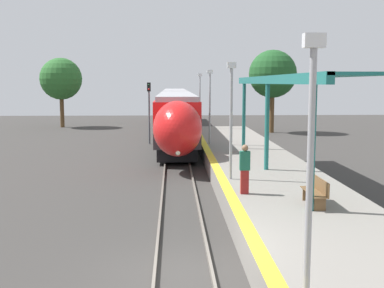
{
  "coord_description": "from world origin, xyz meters",
  "views": [
    {
      "loc": [
        -0.24,
        -11.57,
        4.81
      ],
      "look_at": [
        0.55,
        8.41,
        2.26
      ],
      "focal_mm": 45.0,
      "sensor_mm": 36.0,
      "label": 1
    }
  ],
  "objects_px": {
    "railway_signal": "(149,107)",
    "lamppost_far": "(210,101)",
    "train": "(175,110)",
    "lamppost_farthest": "(200,96)",
    "platform_bench": "(317,191)",
    "lamppost_near": "(311,152)",
    "lamppost_mid": "(231,112)",
    "person_waiting": "(245,168)"
  },
  "relations": [
    {
      "from": "railway_signal",
      "to": "lamppost_far",
      "type": "relative_size",
      "value": 1.02
    },
    {
      "from": "train",
      "to": "lamppost_farthest",
      "type": "bearing_deg",
      "value": -46.63
    },
    {
      "from": "platform_bench",
      "to": "lamppost_farthest",
      "type": "relative_size",
      "value": 0.37
    },
    {
      "from": "platform_bench",
      "to": "lamppost_near",
      "type": "height_order",
      "value": "lamppost_near"
    },
    {
      "from": "railway_signal",
      "to": "lamppost_near",
      "type": "distance_m",
      "value": 30.16
    },
    {
      "from": "platform_bench",
      "to": "railway_signal",
      "type": "distance_m",
      "value": 23.88
    },
    {
      "from": "railway_signal",
      "to": "lamppost_near",
      "type": "relative_size",
      "value": 1.02
    },
    {
      "from": "train",
      "to": "lamppost_mid",
      "type": "xyz_separation_m",
      "value": [
        2.12,
        -24.89,
        1.31
      ]
    },
    {
      "from": "person_waiting",
      "to": "railway_signal",
      "type": "bearing_deg",
      "value": 101.75
    },
    {
      "from": "lamppost_far",
      "to": "lamppost_near",
      "type": "bearing_deg",
      "value": -90.0
    },
    {
      "from": "lamppost_farthest",
      "to": "railway_signal",
      "type": "bearing_deg",
      "value": -135.8
    },
    {
      "from": "platform_bench",
      "to": "lamppost_far",
      "type": "relative_size",
      "value": 0.37
    },
    {
      "from": "lamppost_mid",
      "to": "lamppost_far",
      "type": "height_order",
      "value": "same"
    },
    {
      "from": "train",
      "to": "lamppost_mid",
      "type": "bearing_deg",
      "value": -85.13
    },
    {
      "from": "person_waiting",
      "to": "lamppost_far",
      "type": "height_order",
      "value": "lamppost_far"
    },
    {
      "from": "person_waiting",
      "to": "lamppost_near",
      "type": "height_order",
      "value": "lamppost_near"
    },
    {
      "from": "platform_bench",
      "to": "lamppost_mid",
      "type": "bearing_deg",
      "value": 117.24
    },
    {
      "from": "train",
      "to": "lamppost_farthest",
      "type": "height_order",
      "value": "lamppost_farthest"
    },
    {
      "from": "lamppost_near",
      "to": "lamppost_farthest",
      "type": "bearing_deg",
      "value": 90.0
    },
    {
      "from": "lamppost_near",
      "to": "lamppost_mid",
      "type": "xyz_separation_m",
      "value": [
        0.0,
        11.32,
        0.0
      ]
    },
    {
      "from": "train",
      "to": "platform_bench",
      "type": "bearing_deg",
      "value": -81.49
    },
    {
      "from": "platform_bench",
      "to": "lamppost_mid",
      "type": "xyz_separation_m",
      "value": [
        -2.26,
        4.39,
        2.28
      ]
    },
    {
      "from": "lamppost_mid",
      "to": "lamppost_farthest",
      "type": "height_order",
      "value": "same"
    },
    {
      "from": "lamppost_mid",
      "to": "lamppost_far",
      "type": "bearing_deg",
      "value": 90.0
    },
    {
      "from": "train",
      "to": "lamppost_near",
      "type": "height_order",
      "value": "lamppost_near"
    },
    {
      "from": "person_waiting",
      "to": "lamppost_mid",
      "type": "height_order",
      "value": "lamppost_mid"
    },
    {
      "from": "train",
      "to": "person_waiting",
      "type": "xyz_separation_m",
      "value": [
        2.3,
        -27.56,
        -0.52
      ]
    },
    {
      "from": "train",
      "to": "person_waiting",
      "type": "relative_size",
      "value": 23.48
    },
    {
      "from": "lamppost_far",
      "to": "lamppost_farthest",
      "type": "distance_m",
      "value": 11.32
    },
    {
      "from": "lamppost_near",
      "to": "lamppost_far",
      "type": "height_order",
      "value": "same"
    },
    {
      "from": "platform_bench",
      "to": "lamppost_farthest",
      "type": "xyz_separation_m",
      "value": [
        -2.26,
        27.04,
        2.28
      ]
    },
    {
      "from": "person_waiting",
      "to": "lamppost_farthest",
      "type": "distance_m",
      "value": 25.38
    },
    {
      "from": "railway_signal",
      "to": "lamppost_far",
      "type": "height_order",
      "value": "lamppost_far"
    },
    {
      "from": "platform_bench",
      "to": "person_waiting",
      "type": "distance_m",
      "value": 2.74
    },
    {
      "from": "platform_bench",
      "to": "railway_signal",
      "type": "xyz_separation_m",
      "value": [
        -6.49,
        22.93,
        1.57
      ]
    },
    {
      "from": "train",
      "to": "person_waiting",
      "type": "bearing_deg",
      "value": -85.23
    },
    {
      "from": "train",
      "to": "platform_bench",
      "type": "distance_m",
      "value": 29.62
    },
    {
      "from": "railway_signal",
      "to": "lamppost_far",
      "type": "xyz_separation_m",
      "value": [
        4.23,
        -7.21,
        0.7
      ]
    },
    {
      "from": "person_waiting",
      "to": "lamppost_near",
      "type": "distance_m",
      "value": 8.85
    },
    {
      "from": "platform_bench",
      "to": "lamppost_mid",
      "type": "distance_m",
      "value": 5.44
    },
    {
      "from": "lamppost_mid",
      "to": "train",
      "type": "bearing_deg",
      "value": 94.87
    },
    {
      "from": "lamppost_mid",
      "to": "lamppost_far",
      "type": "relative_size",
      "value": 1.0
    }
  ]
}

